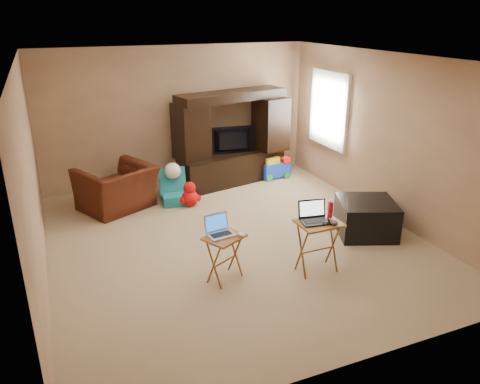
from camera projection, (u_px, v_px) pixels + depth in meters
name	position (u px, v px, depth m)	size (l,w,h in m)	color
floor	(235.00, 240.00, 6.67)	(5.50, 5.50, 0.00)	#CBB98C
ceiling	(234.00, 58.00, 5.77)	(5.50, 5.50, 0.00)	silver
wall_back	(178.00, 116.00, 8.58)	(5.00, 5.00, 0.00)	tan
wall_front	(359.00, 244.00, 3.85)	(5.00, 5.00, 0.00)	tan
wall_left	(31.00, 180.00, 5.32)	(5.50, 5.50, 0.00)	tan
wall_right	(386.00, 137.00, 7.12)	(5.50, 5.50, 0.00)	tan
window_pane	(330.00, 109.00, 8.39)	(1.20, 1.20, 0.00)	white
window_frame	(329.00, 109.00, 8.38)	(0.06, 1.14, 1.34)	white
entertainment_center	(232.00, 138.00, 8.60)	(2.10, 0.52, 1.72)	black
television	(233.00, 141.00, 8.57)	(0.87, 0.11, 0.50)	black
recliner	(117.00, 188.00, 7.59)	(1.10, 0.96, 0.72)	#4A1B10
child_rocker	(175.00, 187.00, 7.83)	(0.45, 0.51, 0.59)	#177983
plush_toy	(190.00, 194.00, 7.75)	(0.39, 0.32, 0.43)	red
push_toy	(274.00, 166.00, 9.10)	(0.59, 0.42, 0.45)	blue
ottoman	(366.00, 218.00, 6.77)	(0.78, 0.78, 0.50)	black
tray_table_left	(225.00, 258.00, 5.58)	(0.45, 0.36, 0.58)	#9D6026
tray_table_right	(318.00, 247.00, 5.75)	(0.51, 0.41, 0.67)	#9F6726
laptop_left	(221.00, 227.00, 5.44)	(0.30, 0.25, 0.24)	#B7B6BB
laptop_right	(316.00, 213.00, 5.59)	(0.35, 0.29, 0.24)	black
mouse_left	(241.00, 234.00, 5.47)	(0.07, 0.12, 0.05)	white
mouse_right	(334.00, 222.00, 5.57)	(0.09, 0.14, 0.06)	#38383C
water_bottle	(330.00, 210.00, 5.74)	(0.07, 0.07, 0.20)	red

